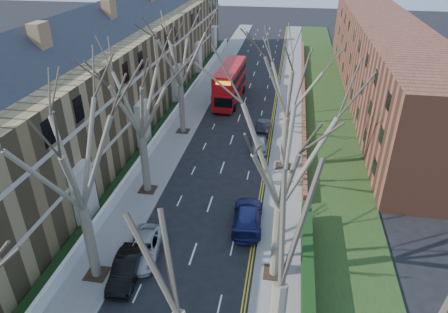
% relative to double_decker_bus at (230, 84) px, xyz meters
% --- Properties ---
extents(pavement_left, '(3.00, 102.00, 0.12)m').
position_rel_double_decker_bus_xyz_m(pavement_left, '(-4.00, 0.32, -2.21)').
color(pavement_left, slate).
rests_on(pavement_left, ground).
extents(pavement_right, '(3.00, 102.00, 0.12)m').
position_rel_double_decker_bus_xyz_m(pavement_right, '(8.00, 0.32, -2.21)').
color(pavement_right, slate).
rests_on(pavement_right, ground).
extents(terrace_left, '(9.70, 78.00, 13.60)m').
position_rel_double_decker_bus_xyz_m(terrace_left, '(-11.64, -7.68, 3.26)').
color(terrace_left, olive).
rests_on(terrace_left, ground).
extents(flats_right, '(13.97, 54.00, 10.00)m').
position_rel_double_decker_bus_xyz_m(flats_right, '(19.46, 4.32, 2.71)').
color(flats_right, brown).
rests_on(flats_right, ground).
extents(front_wall_left, '(0.30, 78.00, 1.00)m').
position_rel_double_decker_bus_xyz_m(front_wall_left, '(-5.65, -7.68, -1.65)').
color(front_wall_left, white).
rests_on(front_wall_left, ground).
extents(grass_verge_right, '(6.00, 102.00, 0.06)m').
position_rel_double_decker_bus_xyz_m(grass_verge_right, '(12.50, 0.32, -2.12)').
color(grass_verge_right, '#1F3613').
rests_on(grass_verge_right, ground).
extents(tree_left_mid, '(10.50, 10.50, 14.71)m').
position_rel_double_decker_bus_xyz_m(tree_left_mid, '(-3.70, -32.68, 7.28)').
color(tree_left_mid, '#6A604C').
rests_on(tree_left_mid, ground).
extents(tree_left_far, '(10.15, 10.15, 14.22)m').
position_rel_double_decker_bus_xyz_m(tree_left_far, '(-3.70, -22.68, 6.97)').
color(tree_left_far, '#6A604C').
rests_on(tree_left_far, ground).
extents(tree_left_dist, '(10.50, 10.50, 14.71)m').
position_rel_double_decker_bus_xyz_m(tree_left_dist, '(-3.70, -10.68, 7.28)').
color(tree_left_dist, '#6A604C').
rests_on(tree_left_dist, ground).
extents(tree_right_mid, '(10.50, 10.50, 14.71)m').
position_rel_double_decker_bus_xyz_m(tree_right_mid, '(7.70, -30.68, 7.28)').
color(tree_right_mid, '#6A604C').
rests_on(tree_right_mid, ground).
extents(tree_right_far, '(10.15, 10.15, 14.22)m').
position_rel_double_decker_bus_xyz_m(tree_right_far, '(7.70, -16.68, 6.97)').
color(tree_right_far, '#6A604C').
rests_on(tree_right_far, ground).
extents(double_decker_bus, '(3.16, 11.15, 4.62)m').
position_rel_double_decker_bus_xyz_m(double_decker_bus, '(0.00, 0.00, 0.00)').
color(double_decker_bus, '#B10C10').
rests_on(double_decker_bus, ground).
extents(car_left_mid, '(1.88, 4.46, 1.43)m').
position_rel_double_decker_bus_xyz_m(car_left_mid, '(-1.70, -32.46, -1.56)').
color(car_left_mid, black).
rests_on(car_left_mid, ground).
extents(car_left_far, '(2.75, 5.01, 1.33)m').
position_rel_double_decker_bus_xyz_m(car_left_far, '(-1.26, -30.37, -1.61)').
color(car_left_far, '#A9AAAE').
rests_on(car_left_far, ground).
extents(car_right_near, '(2.51, 5.49, 1.56)m').
position_rel_double_decker_bus_xyz_m(car_right_near, '(5.37, -25.84, -1.49)').
color(car_right_near, '#161C50').
rests_on(car_right_near, ground).
extents(car_right_mid, '(2.05, 4.18, 1.37)m').
position_rel_double_decker_bus_xyz_m(car_right_mid, '(5.14, -13.42, -1.59)').
color(car_right_mid, '#95989D').
rests_on(car_right_mid, ground).
extents(car_right_far, '(1.52, 4.12, 1.35)m').
position_rel_double_decker_bus_xyz_m(car_right_far, '(5.22, -9.17, -1.60)').
color(car_right_far, black).
rests_on(car_right_far, ground).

